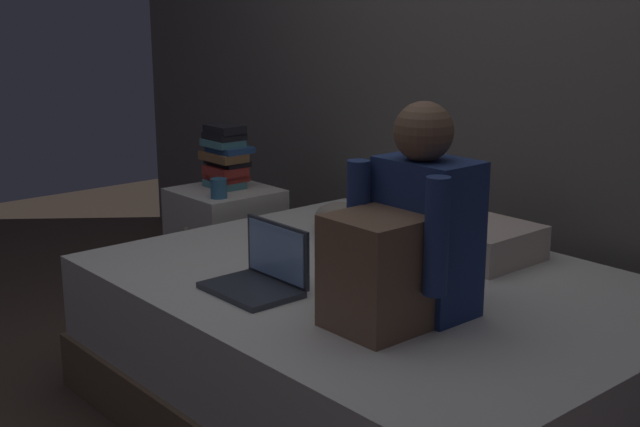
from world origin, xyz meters
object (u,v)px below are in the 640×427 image
at_px(bed, 379,350).
at_px(pillow, 460,236).
at_px(laptop, 262,274).
at_px(person_sitting, 407,238).
at_px(mug, 219,188).
at_px(clothes_pile, 345,221).
at_px(book_stack, 225,157).
at_px(nightstand, 226,248).

distance_m(bed, pillow, 0.56).
bearing_deg(laptop, person_sitting, 20.35).
bearing_deg(bed, person_sitting, -33.04).
distance_m(laptop, mug, 1.12).
bearing_deg(clothes_pile, laptop, -64.66).
xyz_separation_m(person_sitting, mug, (-1.48, 0.32, -0.14)).
bearing_deg(clothes_pile, mug, -166.64).
distance_m(book_stack, clothes_pile, 0.85).
xyz_separation_m(pillow, book_stack, (-1.31, -0.18, 0.15)).
xyz_separation_m(nightstand, person_sitting, (1.61, -0.44, 0.48)).
distance_m(nightstand, book_stack, 0.45).
bearing_deg(mug, nightstand, 137.31).
relative_size(person_sitting, clothes_pile, 2.23).
distance_m(nightstand, mug, 0.38).
distance_m(person_sitting, book_stack, 1.71).
xyz_separation_m(person_sitting, clothes_pile, (-0.80, 0.48, -0.19)).
bearing_deg(laptop, bed, 65.19).
bearing_deg(book_stack, nightstand, -45.39).
bearing_deg(clothes_pile, bed, -29.98).
bearing_deg(mug, book_stack, 136.80).
relative_size(book_stack, clothes_pile, 1.04).
relative_size(nightstand, mug, 6.55).
height_order(person_sitting, pillow, person_sitting).
bearing_deg(person_sitting, pillow, 116.81).
bearing_deg(clothes_pile, person_sitting, -31.19).
height_order(bed, book_stack, book_stack).
height_order(pillow, book_stack, book_stack).
relative_size(laptop, clothes_pile, 1.09).
bearing_deg(person_sitting, bed, 146.96).
distance_m(nightstand, person_sitting, 1.74).
relative_size(bed, clothes_pile, 6.81).
xyz_separation_m(book_stack, clothes_pile, (0.84, 0.01, -0.15)).
bearing_deg(pillow, clothes_pile, -160.49).
height_order(laptop, book_stack, book_stack).
bearing_deg(bed, mug, 174.06).
relative_size(pillow, book_stack, 1.84).
bearing_deg(person_sitting, laptop, -159.65).
distance_m(pillow, clothes_pile, 0.50).
bearing_deg(book_stack, bed, -11.53).
relative_size(pillow, clothes_pile, 1.91).
bearing_deg(nightstand, pillow, 9.24).
height_order(nightstand, laptop, laptop).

